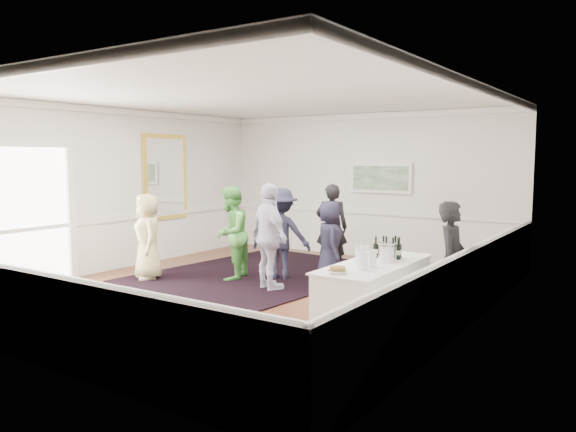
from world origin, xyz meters
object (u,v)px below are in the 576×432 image
Objects in this scene: guest_dark_a at (281,234)px; ice_bucket at (387,253)px; guest_tan at (148,237)px; guest_green at (231,233)px; guest_lilac at (269,237)px; guest_navy at (330,242)px; guest_dark_b at (332,227)px; nut_bowl at (338,271)px; serving_table at (374,295)px; bartender at (452,261)px.

ice_bucket is (2.77, -1.55, 0.14)m from guest_dark_a.
guest_green reaches higher than guest_tan.
guest_green is 0.95× the size of guest_lilac.
guest_green reaches higher than guest_navy.
guest_dark_b reaches higher than guest_green.
guest_tan is 4.78m from nut_bowl.
guest_tan is (-4.70, 0.38, 0.36)m from serving_table.
guest_dark_a reaches higher than guest_tan.
guest_lilac is at bearing 91.80° from guest_dark_a.
guest_dark_b is (0.04, 2.04, -0.04)m from guest_lilac.
guest_lilac reaches higher than guest_green.
nut_bowl is (1.71, -2.84, 0.16)m from guest_navy.
guest_dark_a is at bearing 65.57° from guest_tan.
guest_dark_b is at bearing -65.06° from guest_lilac.
guest_tan is at bearing 14.54° from guest_dark_a.
guest_lilac is (1.06, -0.27, 0.05)m from guest_green.
nut_bowl is (4.62, -1.23, 0.11)m from guest_tan.
ice_bucket is at bearing 67.62° from serving_table.
guest_dark_b is (-2.33, 2.98, 0.43)m from serving_table.
ice_bucket reaches higher than serving_table.
guest_tan is at bearing 39.77° from guest_lilac.
serving_table is at bearing 132.71° from bartender.
serving_table is 1.18× the size of guest_lilac.
bartender is 3.10m from guest_lilac.
nut_bowl is at bearing 94.53° from guest_dark_b.
guest_dark_a is (0.74, 0.53, -0.02)m from guest_green.
nut_bowl is at bearing 115.28° from guest_dark_a.
guest_dark_b is (-3.05, 2.08, 0.04)m from bartender.
guest_dark_a reaches higher than ice_bucket.
guest_lilac reaches higher than serving_table.
guest_navy is 5.62× the size of ice_bucket.
guest_navy is at bearing 136.52° from ice_bucket.
guest_lilac reaches higher than ice_bucket.
serving_table is 0.98m from nut_bowl.
guest_dark_a is (-0.32, 0.81, -0.06)m from guest_lilac.
guest_green is 6.57× the size of ice_bucket.
nut_bowl is (-0.09, -0.86, 0.46)m from serving_table.
guest_tan reaches higher than nut_bowl.
guest_dark_b reaches higher than guest_navy.
bartender is at bearing 51.11° from serving_table.
guest_tan is 1.08× the size of guest_navy.
guest_tan is 0.94× the size of guest_dark_a.
guest_tan is 3.32m from guest_navy.
bartender reaches higher than nut_bowl.
guest_green is at bearing 163.84° from ice_bucket.
nut_bowl is at bearing 173.05° from guest_navy.
guest_tan is 3.53m from guest_dark_b.
serving_table is 3.24m from guest_dark_a.
guest_tan reaches higher than guest_navy.
guest_dark_a is 7.28× the size of nut_bowl.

